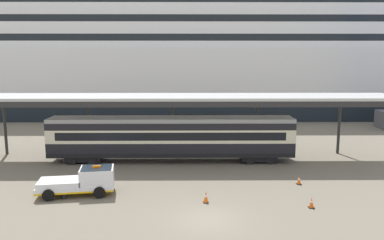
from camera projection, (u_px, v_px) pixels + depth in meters
name	position (u px, v px, depth m)	size (l,w,h in m)	color
ground_plane	(207.00, 219.00, 22.93)	(400.00, 400.00, 0.00)	#716859
cruise_ship	(135.00, 53.00, 70.26)	(164.30, 28.24, 30.76)	black
platform_canopy	(171.00, 98.00, 35.44)	(41.44, 5.59, 6.07)	#BCBCBC
train_carriage	(171.00, 137.00, 35.57)	(22.22, 2.81, 4.11)	black
service_truck	(83.00, 180.00, 27.05)	(5.44, 2.84, 2.02)	white
traffic_cone_near	(206.00, 197.00, 25.52)	(0.36, 0.36, 0.78)	black
traffic_cone_mid	(299.00, 180.00, 29.26)	(0.36, 0.36, 0.69)	black
traffic_cone_far	(311.00, 203.00, 24.64)	(0.36, 0.36, 0.70)	black
quay_bollard	(64.00, 191.00, 26.33)	(0.48, 0.48, 0.96)	black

